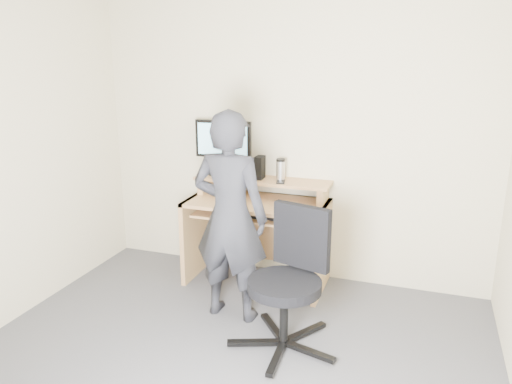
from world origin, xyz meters
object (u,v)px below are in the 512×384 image
Objects in this scene: office_chair at (290,275)px; person at (230,217)px; desk at (260,221)px; monitor at (223,143)px.

person is at bearing 171.26° from office_chair.
desk is at bearing 135.23° from office_chair.
office_chair is at bearing 158.32° from person.
person is (-0.00, -0.69, 0.25)m from desk.
office_chair is 0.60× the size of person.
monitor is 0.54× the size of office_chair.
person reaches higher than desk.
person is (-0.53, 0.24, 0.28)m from office_chair.
monitor is at bearing 147.12° from office_chair.
desk is 0.76m from monitor.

